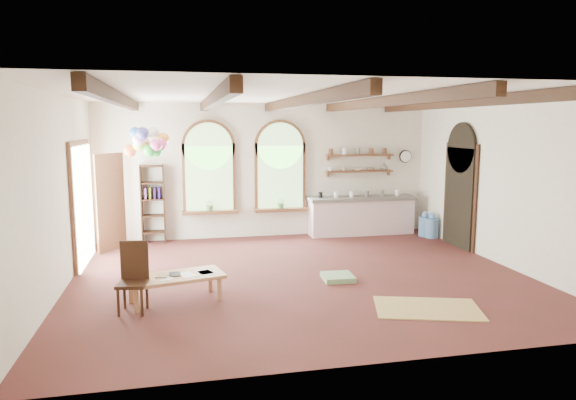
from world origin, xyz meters
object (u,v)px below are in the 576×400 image
object	(u,v)px
side_chair	(133,292)
balloon_cluster	(147,143)
kitchen_counter	(361,215)
coffee_table	(175,278)

from	to	relation	value
side_chair	balloon_cluster	xyz separation A→B (m)	(0.09, 3.51, 2.04)
kitchen_counter	balloon_cluster	distance (m)	5.42
kitchen_counter	coffee_table	distance (m)	6.08
kitchen_counter	balloon_cluster	bearing A→B (deg)	-169.86
side_chair	coffee_table	bearing A→B (deg)	28.08
coffee_table	side_chair	xyz separation A→B (m)	(-0.60, -0.32, -0.07)
coffee_table	balloon_cluster	world-z (taller)	balloon_cluster
coffee_table	side_chair	distance (m)	0.68
kitchen_counter	side_chair	world-z (taller)	side_chair
coffee_table	balloon_cluster	bearing A→B (deg)	99.08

